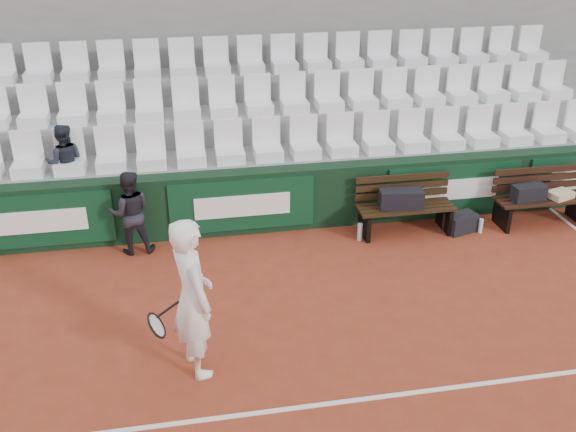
# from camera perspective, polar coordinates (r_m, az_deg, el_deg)

# --- Properties ---
(ground) EXTENTS (80.00, 80.00, 0.00)m
(ground) POSITION_cam_1_polar(r_m,az_deg,el_deg) (6.90, 1.62, -16.60)
(ground) COLOR #963821
(ground) RESTS_ON ground
(court_baseline) EXTENTS (18.00, 0.06, 0.01)m
(court_baseline) POSITION_cam_1_polar(r_m,az_deg,el_deg) (6.89, 1.62, -16.58)
(court_baseline) COLOR white
(court_baseline) RESTS_ON ground
(back_barrier) EXTENTS (18.00, 0.34, 1.00)m
(back_barrier) POSITION_cam_1_polar(r_m,az_deg,el_deg) (9.92, -2.65, 1.39)
(back_barrier) COLOR black
(back_barrier) RESTS_ON ground
(grandstand_tier_front) EXTENTS (18.00, 0.95, 1.00)m
(grandstand_tier_front) POSITION_cam_1_polar(r_m,az_deg,el_deg) (10.48, -3.50, 2.80)
(grandstand_tier_front) COLOR gray
(grandstand_tier_front) RESTS_ON ground
(grandstand_tier_mid) EXTENTS (18.00, 0.95, 1.45)m
(grandstand_tier_mid) POSITION_cam_1_polar(r_m,az_deg,el_deg) (11.27, -4.13, 5.76)
(grandstand_tier_mid) COLOR gray
(grandstand_tier_mid) RESTS_ON ground
(grandstand_tier_back) EXTENTS (18.00, 0.95, 1.90)m
(grandstand_tier_back) POSITION_cam_1_polar(r_m,az_deg,el_deg) (12.09, -4.69, 8.33)
(grandstand_tier_back) COLOR gray
(grandstand_tier_back) RESTS_ON ground
(grandstand_rear_wall) EXTENTS (18.00, 0.30, 4.40)m
(grandstand_rear_wall) POSITION_cam_1_polar(r_m,az_deg,el_deg) (12.37, -5.22, 14.73)
(grandstand_rear_wall) COLOR gray
(grandstand_rear_wall) RESTS_ON ground
(seat_row_front) EXTENTS (11.90, 0.44, 0.63)m
(seat_row_front) POSITION_cam_1_polar(r_m,az_deg,el_deg) (10.02, -3.50, 6.67)
(seat_row_front) COLOR white
(seat_row_front) RESTS_ON grandstand_tier_front
(seat_row_mid) EXTENTS (11.90, 0.44, 0.63)m
(seat_row_mid) POSITION_cam_1_polar(r_m,az_deg,el_deg) (10.78, -4.20, 10.61)
(seat_row_mid) COLOR white
(seat_row_mid) RESTS_ON grandstand_tier_mid
(seat_row_back) EXTENTS (11.90, 0.44, 0.63)m
(seat_row_back) POSITION_cam_1_polar(r_m,az_deg,el_deg) (11.59, -4.83, 14.01)
(seat_row_back) COLOR white
(seat_row_back) RESTS_ON grandstand_tier_back
(bench_left) EXTENTS (1.50, 0.56, 0.45)m
(bench_left) POSITION_cam_1_polar(r_m,az_deg,el_deg) (10.10, 10.35, -0.29)
(bench_left) COLOR black
(bench_left) RESTS_ON ground
(bench_right) EXTENTS (1.50, 0.56, 0.45)m
(bench_right) POSITION_cam_1_polar(r_m,az_deg,el_deg) (10.97, 21.50, 0.43)
(bench_right) COLOR black
(bench_right) RESTS_ON ground
(sports_bag_left) EXTENTS (0.69, 0.36, 0.28)m
(sports_bag_left) POSITION_cam_1_polar(r_m,az_deg,el_deg) (9.91, 10.00, 1.53)
(sports_bag_left) COLOR black
(sports_bag_left) RESTS_ON bench_left
(sports_bag_right) EXTENTS (0.53, 0.28, 0.24)m
(sports_bag_right) POSITION_cam_1_polar(r_m,az_deg,el_deg) (10.69, 20.61, 1.96)
(sports_bag_right) COLOR black
(sports_bag_right) RESTS_ON bench_right
(towel) EXTENTS (0.44, 0.38, 0.10)m
(towel) POSITION_cam_1_polar(r_m,az_deg,el_deg) (10.98, 23.05, 1.77)
(towel) COLOR #D3C088
(towel) RESTS_ON bench_right
(sports_bag_ground) EXTENTS (0.54, 0.42, 0.29)m
(sports_bag_ground) POSITION_cam_1_polar(r_m,az_deg,el_deg) (10.36, 15.11, -0.58)
(sports_bag_ground) COLOR black
(sports_bag_ground) RESTS_ON ground
(water_bottle_near) EXTENTS (0.08, 0.08, 0.28)m
(water_bottle_near) POSITION_cam_1_polar(r_m,az_deg,el_deg) (9.81, 6.40, -1.42)
(water_bottle_near) COLOR #ADBFC4
(water_bottle_near) RESTS_ON ground
(water_bottle_far) EXTENTS (0.06, 0.06, 0.23)m
(water_bottle_far) POSITION_cam_1_polar(r_m,az_deg,el_deg) (10.42, 16.75, -0.85)
(water_bottle_far) COLOR silver
(water_bottle_far) RESTS_ON ground
(tennis_player) EXTENTS (0.81, 0.78, 1.85)m
(tennis_player) POSITION_cam_1_polar(r_m,az_deg,el_deg) (6.88, -8.50, -7.20)
(tennis_player) COLOR white
(tennis_player) RESTS_ON ground
(ball_kid) EXTENTS (0.64, 0.51, 1.27)m
(ball_kid) POSITION_cam_1_polar(r_m,az_deg,el_deg) (9.50, -13.85, 0.29)
(ball_kid) COLOR black
(ball_kid) RESTS_ON ground
(spectator_c) EXTENTS (0.59, 0.47, 1.18)m
(spectator_c) POSITION_cam_1_polar(r_m,az_deg,el_deg) (10.06, -19.57, 6.91)
(spectator_c) COLOR #1E232E
(spectator_c) RESTS_ON grandstand_tier_front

